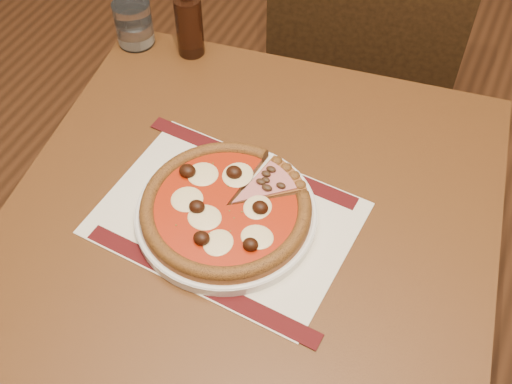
% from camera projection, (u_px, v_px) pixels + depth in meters
% --- Properties ---
extents(table, '(0.90, 0.90, 0.75)m').
position_uv_depth(table, '(251.00, 246.00, 1.14)').
color(table, brown).
rests_on(table, ground).
extents(chair_far, '(0.51, 0.51, 0.95)m').
position_uv_depth(chair_far, '(364.00, 52.00, 1.64)').
color(chair_far, black).
rests_on(chair_far, ground).
extents(placemat, '(0.42, 0.32, 0.00)m').
position_uv_depth(placemat, '(227.00, 218.00, 1.05)').
color(placemat, silver).
rests_on(placemat, table).
extents(plate, '(0.30, 0.30, 0.02)m').
position_uv_depth(plate, '(226.00, 214.00, 1.04)').
color(plate, white).
rests_on(plate, placemat).
extents(pizza, '(0.28, 0.28, 0.04)m').
position_uv_depth(pizza, '(226.00, 207.00, 1.03)').
color(pizza, brown).
rests_on(pizza, plate).
extents(ham_slice, '(0.10, 0.13, 0.02)m').
position_uv_depth(ham_slice, '(275.00, 187.00, 1.06)').
color(ham_slice, brown).
rests_on(ham_slice, plate).
extents(water_glass, '(0.10, 0.10, 0.09)m').
position_uv_depth(water_glass, '(134.00, 23.00, 1.30)').
color(water_glass, white).
rests_on(water_glass, table).
extents(bottle, '(0.05, 0.05, 0.18)m').
position_uv_depth(bottle, '(189.00, 23.00, 1.26)').
color(bottle, '#34180D').
rests_on(bottle, table).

